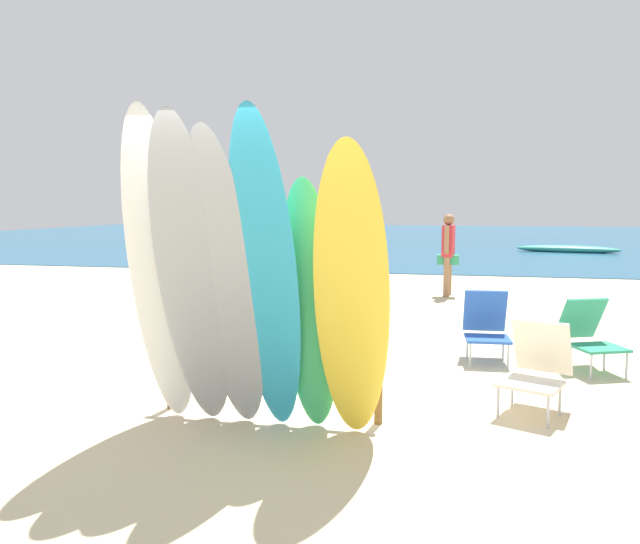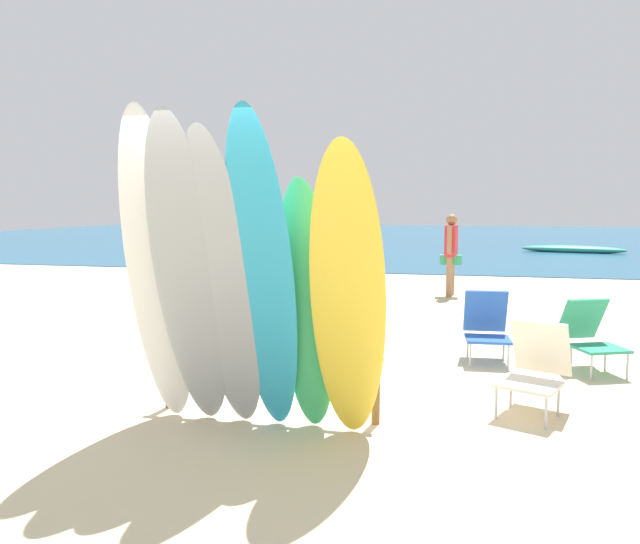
% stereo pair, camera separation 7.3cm
% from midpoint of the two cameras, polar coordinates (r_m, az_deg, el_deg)
% --- Properties ---
extents(ground, '(60.00, 60.00, 0.00)m').
position_cam_midpoint_polar(ground, '(19.05, 7.38, 0.74)').
color(ground, beige).
extents(ocean_water, '(60.00, 40.00, 0.02)m').
position_cam_midpoint_polar(ocean_water, '(36.19, 9.61, 3.35)').
color(ocean_water, '#235B7F').
rests_on(ocean_water, ground).
extents(surfboard_rack, '(2.02, 0.07, 0.59)m').
position_cam_midpoint_polar(surfboard_rack, '(5.31, -5.14, -8.88)').
color(surfboard_rack, brown).
rests_on(surfboard_rack, ground).
extents(surfboard_white_0, '(0.55, 0.71, 2.61)m').
position_cam_midpoint_polar(surfboard_white_0, '(5.02, -15.41, 0.02)').
color(surfboard_white_0, white).
rests_on(surfboard_white_0, ground).
extents(surfboard_grey_1, '(0.59, 0.87, 2.54)m').
position_cam_midpoint_polar(surfboard_grey_1, '(4.81, -12.52, -0.62)').
color(surfboard_grey_1, '#999EA3').
rests_on(surfboard_grey_1, ground).
extents(surfboard_grey_2, '(0.62, 0.86, 2.43)m').
position_cam_midpoint_polar(surfboard_grey_2, '(4.73, -9.32, -1.35)').
color(surfboard_grey_2, '#999EA3').
rests_on(surfboard_grey_2, ground).
extents(surfboard_teal_3, '(0.51, 0.87, 2.56)m').
position_cam_midpoint_polar(surfboard_teal_3, '(4.58, -5.58, -0.71)').
color(surfboard_teal_3, '#289EC6').
rests_on(surfboard_teal_3, ground).
extents(surfboard_green_4, '(0.48, 0.56, 2.06)m').
position_cam_midpoint_polar(surfboard_green_4, '(4.72, -1.37, -3.54)').
color(surfboard_green_4, '#38B266').
rests_on(surfboard_green_4, ground).
extents(surfboard_yellow_5, '(0.59, 0.76, 2.31)m').
position_cam_midpoint_polar(surfboard_yellow_5, '(4.46, 2.55, -2.49)').
color(surfboard_yellow_5, yellow).
rests_on(surfboard_yellow_5, ground).
extents(beachgoer_photographing, '(0.43, 0.63, 1.67)m').
position_cam_midpoint_polar(beachgoer_photographing, '(12.47, 11.92, 2.16)').
color(beachgoer_photographing, '#9E704C').
rests_on(beachgoer_photographing, ground).
extents(beachgoer_near_rack, '(0.53, 0.34, 1.51)m').
position_cam_midpoint_polar(beachgoer_near_rack, '(12.82, 3.50, 2.00)').
color(beachgoer_near_rack, brown).
rests_on(beachgoer_near_rack, ground).
extents(beachgoer_strolling, '(0.62, 0.31, 1.68)m').
position_cam_midpoint_polar(beachgoer_strolling, '(13.24, -1.42, 2.57)').
color(beachgoer_strolling, beige).
rests_on(beachgoer_strolling, ground).
extents(beach_chair_red, '(0.54, 0.68, 0.83)m').
position_cam_midpoint_polar(beach_chair_red, '(7.42, 15.23, -4.81)').
color(beach_chair_red, '#B7B7BC').
rests_on(beach_chair_red, ground).
extents(beach_chair_blue, '(0.73, 0.83, 0.82)m').
position_cam_midpoint_polar(beach_chair_blue, '(5.73, 19.52, -8.28)').
color(beach_chair_blue, '#B7B7BC').
rests_on(beach_chair_blue, ground).
extents(beach_chair_striped, '(0.73, 0.85, 0.80)m').
position_cam_midpoint_polar(beach_chair_striped, '(7.37, 23.91, -5.27)').
color(beach_chair_striped, '#B7B7BC').
rests_on(beach_chair_striped, ground).
extents(distant_boat, '(3.90, 1.56, 0.31)m').
position_cam_midpoint_polar(distant_boat, '(25.43, 22.38, 2.02)').
color(distant_boat, teal).
rests_on(distant_boat, ground).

